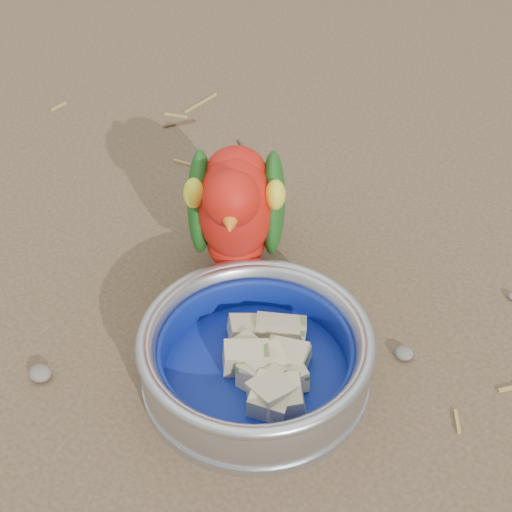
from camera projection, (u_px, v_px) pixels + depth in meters
The scene contains 6 objects.
ground at pixel (205, 366), 0.75m from camera, with size 60.00×60.00×0.00m, color brown.
food_bowl at pixel (256, 375), 0.73m from camera, with size 0.21×0.21×0.02m, color #B2B2BA.
bowl_wall at pixel (256, 353), 0.71m from camera, with size 0.21×0.21×0.04m, color #B2B2BA, non-canonical shape.
fruit_wedges at pixel (256, 359), 0.71m from camera, with size 0.13×0.13×0.03m, color tan, non-canonical shape.
lory_parrot at pixel (236, 219), 0.78m from camera, with size 0.10×0.21×0.17m, color red, non-canonical shape.
ground_debris at pixel (217, 335), 0.78m from camera, with size 0.90×0.80×0.01m, color #AB914A, non-canonical shape.
Camera 1 is at (0.30, -0.40, 0.57)m, focal length 55.00 mm.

